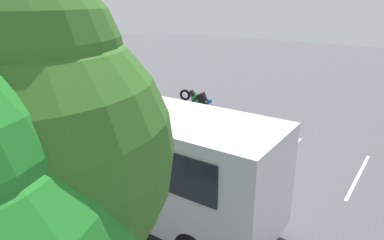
# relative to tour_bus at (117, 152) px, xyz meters

# --- Properties ---
(ground_plane) EXTENTS (80.00, 80.00, 0.00)m
(ground_plane) POSITION_rel_tour_bus_xyz_m (-1.28, -4.60, -1.64)
(ground_plane) COLOR #424247
(tour_bus) EXTENTS (10.28, 2.98, 3.25)m
(tour_bus) POSITION_rel_tour_bus_xyz_m (0.00, 0.00, 0.00)
(tour_bus) COLOR silver
(tour_bus) RESTS_ON ground_plane
(spectator_far_left) EXTENTS (0.58, 0.37, 1.77)m
(spectator_far_left) POSITION_rel_tour_bus_xyz_m (-1.29, -2.85, -0.59)
(spectator_far_left) COLOR #473823
(spectator_far_left) RESTS_ON ground_plane
(spectator_left) EXTENTS (0.58, 0.34, 1.79)m
(spectator_left) POSITION_rel_tour_bus_xyz_m (-0.26, -2.85, -0.57)
(spectator_left) COLOR black
(spectator_left) RESTS_ON ground_plane
(spectator_centre) EXTENTS (0.58, 0.35, 1.79)m
(spectator_centre) POSITION_rel_tour_bus_xyz_m (1.08, -2.97, -0.57)
(spectator_centre) COLOR black
(spectator_centre) RESTS_ON ground_plane
(spectator_right) EXTENTS (0.58, 0.34, 1.80)m
(spectator_right) POSITION_rel_tour_bus_xyz_m (2.17, -2.57, -0.57)
(spectator_right) COLOR #473823
(spectator_right) RESTS_ON ground_plane
(parked_motorcycle_silver) EXTENTS (2.05, 0.58, 0.99)m
(parked_motorcycle_silver) POSITION_rel_tour_bus_xyz_m (0.43, -2.29, -1.16)
(parked_motorcycle_silver) COLOR black
(parked_motorcycle_silver) RESTS_ON ground_plane
(stunt_motorcycle) EXTENTS (1.98, 0.81, 1.71)m
(stunt_motorcycle) POSITION_rel_tour_bus_xyz_m (2.45, -7.63, -0.64)
(stunt_motorcycle) COLOR black
(stunt_motorcycle) RESTS_ON ground_plane
(tree_centre) EXTENTS (2.92, 2.92, 6.51)m
(tree_centre) POSITION_rel_tour_bus_xyz_m (-4.43, 4.77, 3.16)
(tree_centre) COLOR #51381E
(tree_centre) RESTS_ON ground_plane
(bay_line_a) EXTENTS (0.23, 4.02, 0.01)m
(bay_line_a) POSITION_rel_tour_bus_xyz_m (-5.77, -6.20, -1.64)
(bay_line_a) COLOR white
(bay_line_a) RESTS_ON ground_plane
(bay_line_b) EXTENTS (0.24, 4.29, 0.01)m
(bay_line_b) POSITION_rel_tour_bus_xyz_m (-2.90, -6.20, -1.64)
(bay_line_b) COLOR white
(bay_line_b) RESTS_ON ground_plane
(bay_line_c) EXTENTS (0.25, 4.53, 0.01)m
(bay_line_c) POSITION_rel_tour_bus_xyz_m (-0.04, -6.20, -1.64)
(bay_line_c) COLOR white
(bay_line_c) RESTS_ON ground_plane
(bay_line_d) EXTENTS (0.23, 3.86, 0.01)m
(bay_line_d) POSITION_rel_tour_bus_xyz_m (2.83, -6.20, -1.64)
(bay_line_d) COLOR white
(bay_line_d) RESTS_ON ground_plane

